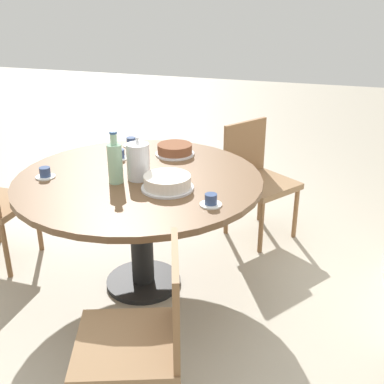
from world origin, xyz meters
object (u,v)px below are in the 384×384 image
object	(u,v)px
cake_second	(175,150)
chair_b	(142,337)
coffee_pot	(138,160)
water_bottle	(115,162)
chair_c	(257,177)
cup_a	(131,143)
cup_d	(120,155)
cup_c	(45,173)
cup_b	(211,201)
cake_main	(167,182)

from	to	relation	value
cake_second	chair_b	bearing A→B (deg)	13.09
cake_second	coffee_pot	bearing A→B (deg)	-8.03
water_bottle	chair_b	bearing A→B (deg)	29.78
chair_c	water_bottle	world-z (taller)	water_bottle
coffee_pot	cup_a	size ratio (longest dim) A/B	2.19
cake_second	cup_a	xyz separation A→B (m)	(-0.08, -0.34, -0.01)
coffee_pot	chair_b	bearing A→B (deg)	22.44
cake_second	cup_d	distance (m)	0.36
cup_c	cake_second	bearing A→B (deg)	135.19
cake_second	cup_a	distance (m)	0.35
water_bottle	cup_b	size ratio (longest dim) A/B	2.61
cup_a	cup_d	xyz separation A→B (m)	(0.26, 0.03, 0.00)
chair_c	cup_a	xyz separation A→B (m)	(0.37, -0.82, 0.30)
cake_second	cup_b	xyz separation A→B (m)	(0.68, 0.42, -0.01)
chair_c	cake_second	size ratio (longest dim) A/B	3.30
chair_c	cup_b	world-z (taller)	chair_c
cake_main	cup_a	world-z (taller)	cake_main
chair_c	cake_main	distance (m)	1.10
chair_b	cake_second	bearing A→B (deg)	173.85
water_bottle	cup_d	distance (m)	0.41
water_bottle	cake_main	xyz separation A→B (m)	(0.01, 0.31, -0.08)
cake_second	cup_d	size ratio (longest dim) A/B	2.25
water_bottle	cup_c	world-z (taller)	water_bottle
cake_main	water_bottle	bearing A→B (deg)	-91.09
coffee_pot	cake_second	bearing A→B (deg)	171.97
cake_second	cup_b	distance (m)	0.80
cup_b	cup_c	size ratio (longest dim) A/B	1.00
chair_b	cup_c	world-z (taller)	chair_b
chair_c	cup_a	bearing A→B (deg)	149.40
cake_second	cup_b	bearing A→B (deg)	31.56
cake_main	cup_c	distance (m)	0.73
cup_b	cup_d	bearing A→B (deg)	-124.91
coffee_pot	cup_c	bearing A→B (deg)	-75.46
cup_a	cup_d	world-z (taller)	same
water_bottle	chair_c	bearing A→B (deg)	147.20
chair_b	chair_c	world-z (taller)	same
chair_b	water_bottle	distance (m)	1.06
coffee_pot	cup_b	bearing A→B (deg)	64.80
coffee_pot	cup_d	bearing A→B (deg)	-138.82
cup_a	cup_b	size ratio (longest dim) A/B	1.00
coffee_pot	cup_c	size ratio (longest dim) A/B	2.19
chair_b	cup_d	bearing A→B (deg)	-171.78
cup_c	cup_d	world-z (taller)	same
chair_b	chair_c	distance (m)	1.85
water_bottle	cup_c	size ratio (longest dim) A/B	2.61
cup_a	cup_b	xyz separation A→B (m)	(0.77, 0.76, 0.00)
chair_c	cup_d	xyz separation A→B (m)	(0.62, -0.79, 0.30)
cake_main	cup_a	xyz separation A→B (m)	(-0.63, -0.48, -0.01)
coffee_pot	cake_main	xyz separation A→B (m)	(0.09, 0.20, -0.07)
coffee_pot	cup_d	size ratio (longest dim) A/B	2.19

